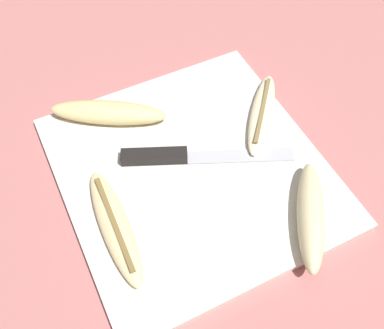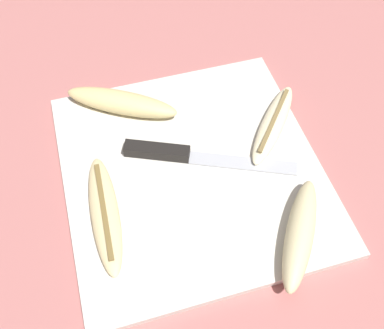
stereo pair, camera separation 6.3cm
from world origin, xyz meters
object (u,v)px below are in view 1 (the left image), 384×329
Objects in this scene: banana_ripe_center at (115,226)px; banana_pale_long at (262,113)px; banana_golden_short at (108,113)px; knife at (174,156)px; banana_soft_right at (311,215)px.

banana_pale_long is at bearing 106.81° from banana_ripe_center.
knife is at bearing 26.97° from banana_golden_short.
knife is at bearing -84.95° from banana_pale_long.
knife is 0.21m from banana_soft_right.
banana_pale_long is 0.24m from banana_golden_short.
banana_ripe_center is (0.08, -0.27, 0.00)m from banana_pale_long.
banana_pale_long is (-0.01, 0.16, 0.00)m from knife.
banana_pale_long reaches higher than knife.
banana_pale_long is 0.28m from banana_ripe_center.
banana_soft_right reaches higher than banana_pale_long.
banana_pale_long is (-0.18, 0.04, -0.01)m from banana_soft_right.
banana_golden_short is (-0.10, -0.21, 0.01)m from banana_pale_long.
knife is 1.53× the size of banana_soft_right.
banana_soft_right is 0.25m from banana_ripe_center.
banana_golden_short is at bearing -148.59° from banana_soft_right.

